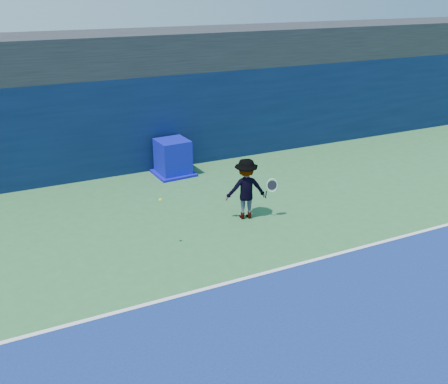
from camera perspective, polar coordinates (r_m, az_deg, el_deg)
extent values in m
plane|color=#306B38|center=(8.24, 10.42, -20.48)|extent=(80.00, 80.00, 0.00)
cube|color=white|center=(10.25, 0.59, -10.30)|extent=(24.00, 0.10, 0.01)
cube|color=black|center=(16.78, -12.70, 15.31)|extent=(36.00, 3.00, 1.20)
cube|color=#0A183A|center=(16.21, -11.22, 7.61)|extent=(36.00, 1.00, 3.00)
cube|color=#0C0FAC|center=(15.80, -5.87, 3.98)|extent=(1.00, 1.00, 1.13)
cube|color=#110CA9|center=(15.97, -5.80, 2.19)|extent=(1.25, 1.25, 0.08)
imported|color=silver|center=(12.65, 2.51, 0.37)|extent=(1.14, 0.83, 1.59)
cylinder|color=black|center=(12.71, 4.82, -0.30)|extent=(0.08, 0.14, 0.25)
torus|color=white|center=(12.64, 5.52, 0.78)|extent=(0.29, 0.17, 0.29)
cylinder|color=black|center=(12.64, 5.52, 0.78)|extent=(0.25, 0.13, 0.24)
sphere|color=yellow|center=(11.11, -7.28, -0.89)|extent=(0.07, 0.07, 0.07)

